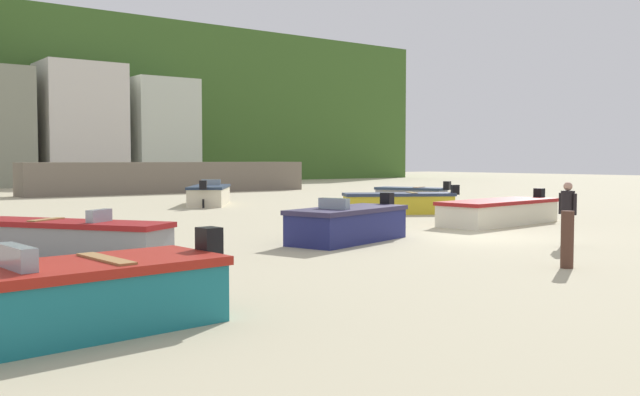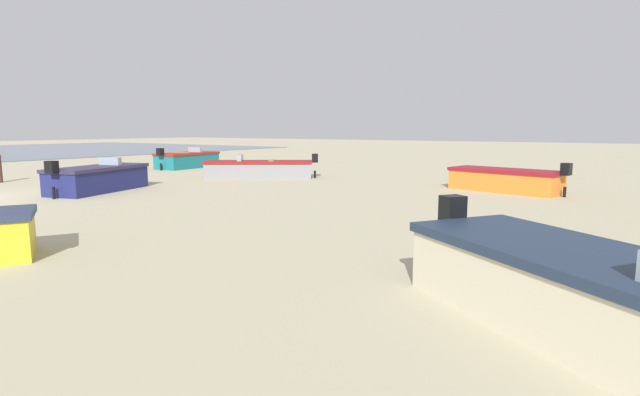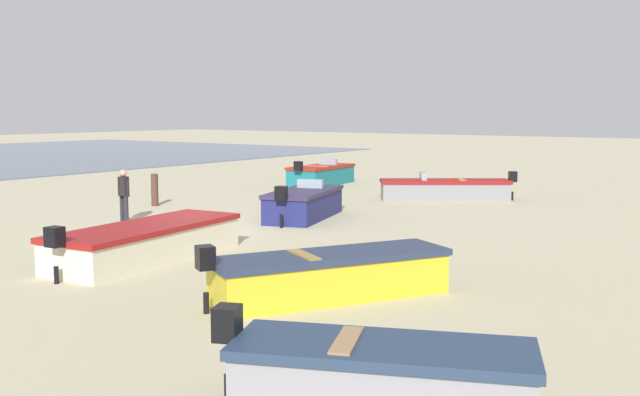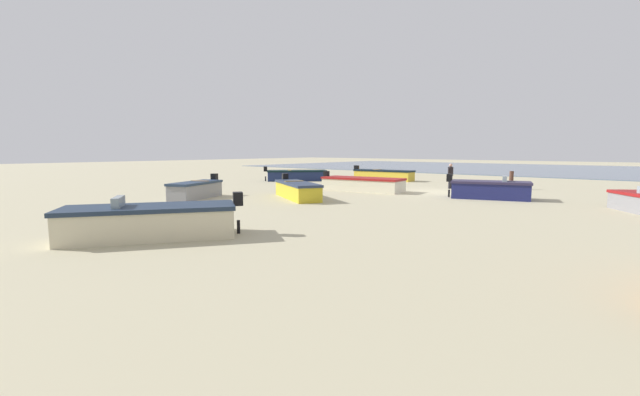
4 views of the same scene
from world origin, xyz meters
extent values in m
plane|color=#B6AD8B|center=(0.00, 0.00, 0.00)|extent=(160.00, 160.00, 0.00)
cube|color=slate|center=(0.00, -36.00, 0.03)|extent=(80.00, 36.00, 0.06)
cube|color=gold|center=(4.10, 7.62, 0.36)|extent=(4.36, 3.20, 0.72)
cube|color=#27334C|center=(4.10, 7.62, 0.78)|extent=(4.49, 3.31, 0.12)
cube|color=black|center=(6.14, 6.45, 0.96)|extent=(0.40, 0.42, 0.40)
cylinder|color=black|center=(6.14, 6.45, 0.18)|extent=(0.14, 0.14, 0.36)
cube|color=olive|center=(4.57, 7.35, 0.83)|extent=(0.71, 1.00, 0.08)
cube|color=gold|center=(7.35, -6.21, 0.37)|extent=(4.98, 1.70, 0.74)
cube|color=black|center=(7.35, -6.21, 0.80)|extent=(5.09, 1.79, 0.12)
cube|color=black|center=(9.97, -6.00, 0.98)|extent=(0.30, 0.34, 0.40)
cylinder|color=black|center=(9.97, -6.00, 0.18)|extent=(0.11, 0.11, 0.37)
cube|color=olive|center=(7.96, -6.16, 0.85)|extent=(0.33, 1.14, 0.08)
cube|color=beige|center=(3.69, 2.24, 0.35)|extent=(5.06, 2.18, 0.70)
cube|color=maroon|center=(3.69, 2.24, 0.76)|extent=(5.17, 2.27, 0.12)
cube|color=black|center=(6.30, 2.54, 0.94)|extent=(0.31, 0.35, 0.40)
cylinder|color=black|center=(6.30, 2.54, 0.18)|extent=(0.11, 0.11, 0.35)
cube|color=navy|center=(12.55, -1.29, 0.37)|extent=(4.30, 4.54, 0.73)
cube|color=black|center=(12.55, -1.29, 0.79)|extent=(4.42, 4.66, 0.12)
cube|color=black|center=(14.23, 0.59, 0.97)|extent=(0.43, 0.42, 0.40)
cylinder|color=black|center=(14.23, 0.59, 0.18)|extent=(0.14, 0.14, 0.37)
cube|color=olive|center=(12.94, -0.85, 0.84)|extent=(1.16, 1.08, 0.08)
cube|color=gray|center=(8.10, 11.02, 0.37)|extent=(2.29, 3.43, 0.75)
cube|color=#253650|center=(8.10, 11.02, 0.81)|extent=(2.40, 3.55, 0.12)
cube|color=black|center=(8.79, 9.35, 0.99)|extent=(0.40, 0.38, 0.40)
cylinder|color=black|center=(8.79, 9.35, 0.19)|extent=(0.13, 0.13, 0.37)
cube|color=#98744D|center=(8.26, 10.64, 0.86)|extent=(0.98, 0.59, 0.08)
cube|color=navy|center=(-3.59, 1.38, 0.39)|extent=(3.94, 2.45, 0.79)
cube|color=#2F2947|center=(-3.59, 1.38, 0.85)|extent=(4.06, 2.56, 0.12)
cube|color=black|center=(-1.65, 1.97, 1.03)|extent=(0.36, 0.39, 0.40)
cylinder|color=black|center=(-1.65, 1.97, 0.20)|extent=(0.12, 0.12, 0.39)
cube|color=#8C9EA8|center=(-4.20, 1.19, 1.05)|extent=(0.44, 0.88, 0.28)
cube|color=beige|center=(0.68, 17.32, 0.40)|extent=(3.86, 4.65, 0.81)
cube|color=#202F45|center=(0.68, 17.32, 0.87)|extent=(3.98, 4.78, 0.12)
cube|color=black|center=(-0.70, 15.29, 1.05)|extent=(0.42, 0.41, 0.40)
cylinder|color=black|center=(-0.70, 15.29, 0.20)|extent=(0.14, 0.14, 0.40)
cube|color=#8C9EA8|center=(1.12, 17.98, 1.07)|extent=(0.90, 0.70, 0.28)
cylinder|color=#4D3026|center=(-2.92, -4.78, 0.58)|extent=(0.25, 0.25, 1.15)
cylinder|color=#3E311B|center=(10.92, -7.66, 0.54)|extent=(0.23, 0.23, 1.09)
cylinder|color=#24232B|center=(0.23, -2.59, 0.41)|extent=(0.15, 0.15, 0.82)
cylinder|color=#24232B|center=(0.21, -2.79, 0.41)|extent=(0.15, 0.15, 0.82)
cylinder|color=black|center=(0.22, -2.69, 1.11)|extent=(0.37, 0.37, 0.58)
cylinder|color=black|center=(0.24, -2.47, 1.07)|extent=(0.10, 0.10, 0.54)
cylinder|color=black|center=(0.20, -2.91, 1.07)|extent=(0.10, 0.10, 0.54)
sphere|color=tan|center=(0.22, -2.69, 1.51)|extent=(0.24, 0.24, 0.22)
camera|label=1|loc=(-15.20, -12.94, 2.17)|focal=39.10mm
camera|label=2|loc=(6.35, 17.59, 2.24)|focal=27.05mm
camera|label=3|loc=(14.79, 14.84, 3.41)|focal=40.54mm
camera|label=4|loc=(-10.35, 22.96, 2.49)|focal=23.00mm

